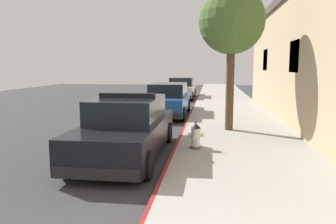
{
  "coord_description": "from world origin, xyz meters",
  "views": [
    {
      "loc": [
        0.91,
        -2.18,
        2.37
      ],
      "look_at": [
        -0.37,
        7.47,
        1.0
      ],
      "focal_mm": 34.53,
      "sensor_mm": 36.0,
      "label": 1
    }
  ],
  "objects_px": {
    "fire_hydrant": "(196,136)",
    "street_tree": "(232,22)",
    "police_cruiser": "(127,129)",
    "parked_car_dark_far": "(182,88)",
    "parked_car_silver_ahead": "(168,100)"
  },
  "relations": [
    {
      "from": "fire_hydrant",
      "to": "street_tree",
      "type": "relative_size",
      "value": 0.16
    },
    {
      "from": "police_cruiser",
      "to": "parked_car_dark_far",
      "type": "bearing_deg",
      "value": 90.04
    },
    {
      "from": "parked_car_silver_ahead",
      "to": "parked_car_dark_far",
      "type": "xyz_separation_m",
      "value": [
        -0.11,
        8.62,
        0.0
      ]
    },
    {
      "from": "police_cruiser",
      "to": "parked_car_dark_far",
      "type": "height_order",
      "value": "police_cruiser"
    },
    {
      "from": "fire_hydrant",
      "to": "street_tree",
      "type": "distance_m",
      "value": 4.49
    },
    {
      "from": "parked_car_dark_far",
      "to": "fire_hydrant",
      "type": "xyz_separation_m",
      "value": [
        1.8,
        -15.6,
        -0.23
      ]
    },
    {
      "from": "police_cruiser",
      "to": "street_tree",
      "type": "xyz_separation_m",
      "value": [
        2.83,
        3.25,
        3.11
      ]
    },
    {
      "from": "parked_car_dark_far",
      "to": "street_tree",
      "type": "relative_size",
      "value": 0.99
    },
    {
      "from": "police_cruiser",
      "to": "fire_hydrant",
      "type": "xyz_separation_m",
      "value": [
        1.79,
        0.45,
        -0.24
      ]
    },
    {
      "from": "street_tree",
      "to": "parked_car_dark_far",
      "type": "bearing_deg",
      "value": 102.53
    },
    {
      "from": "parked_car_silver_ahead",
      "to": "parked_car_dark_far",
      "type": "relative_size",
      "value": 1.0
    },
    {
      "from": "parked_car_silver_ahead",
      "to": "fire_hydrant",
      "type": "distance_m",
      "value": 7.19
    },
    {
      "from": "parked_car_dark_far",
      "to": "fire_hydrant",
      "type": "distance_m",
      "value": 15.7
    },
    {
      "from": "parked_car_silver_ahead",
      "to": "police_cruiser",
      "type": "bearing_deg",
      "value": -90.79
    },
    {
      "from": "fire_hydrant",
      "to": "parked_car_silver_ahead",
      "type": "bearing_deg",
      "value": 103.58
    }
  ]
}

